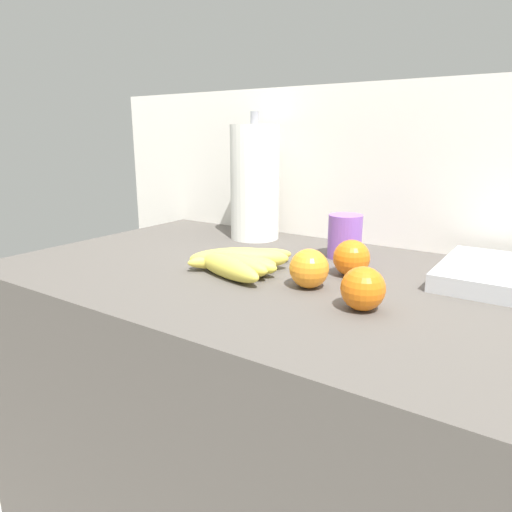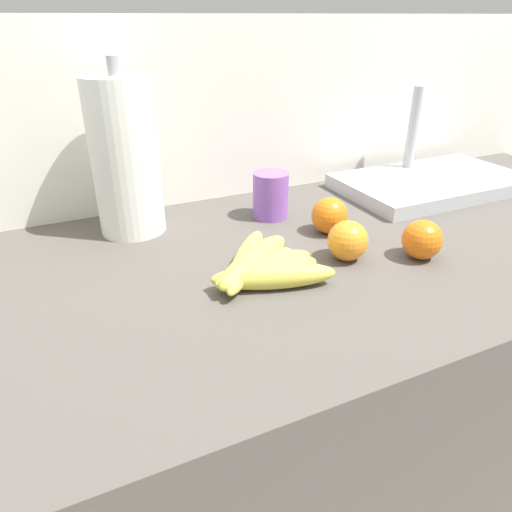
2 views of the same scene
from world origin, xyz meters
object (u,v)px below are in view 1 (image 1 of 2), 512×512
object	(u,v)px
orange_front	(363,289)
orange_right	(309,269)
banana_bunch	(234,262)
mug	(345,236)
orange_center	(351,258)
paper_towel_roll	(255,183)

from	to	relation	value
orange_front	orange_right	xyz separation A→B (m)	(-0.11, 0.05, 0.00)
banana_bunch	orange_front	bearing A→B (deg)	-10.33
orange_right	mug	xyz separation A→B (m)	(-0.03, 0.22, 0.01)
orange_center	mug	size ratio (longest dim) A/B	0.74
orange_right	mug	size ratio (longest dim) A/B	0.73
orange_center	orange_right	xyz separation A→B (m)	(-0.03, -0.10, -0.00)
mug	paper_towel_roll	bearing A→B (deg)	169.01
orange_right	banana_bunch	bearing A→B (deg)	179.51
orange_front	mug	distance (m)	0.30
orange_front	orange_right	size ratio (longest dim) A/B	0.99
paper_towel_roll	mug	world-z (taller)	paper_towel_roll
banana_bunch	orange_right	distance (m)	0.16
paper_towel_roll	banana_bunch	bearing A→B (deg)	-63.07
orange_front	paper_towel_roll	size ratio (longest dim) A/B	0.22
banana_bunch	paper_towel_roll	xyz separation A→B (m)	(-0.14, 0.27, 0.12)
orange_front	orange_center	world-z (taller)	orange_center
orange_center	paper_towel_roll	xyz separation A→B (m)	(-0.33, 0.17, 0.10)
orange_right	orange_center	bearing A→B (deg)	72.69
orange_front	orange_center	distance (m)	0.17
orange_front	orange_right	bearing A→B (deg)	157.09
orange_right	paper_towel_roll	bearing A→B (deg)	137.48
paper_towel_roll	orange_center	bearing A→B (deg)	-26.96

